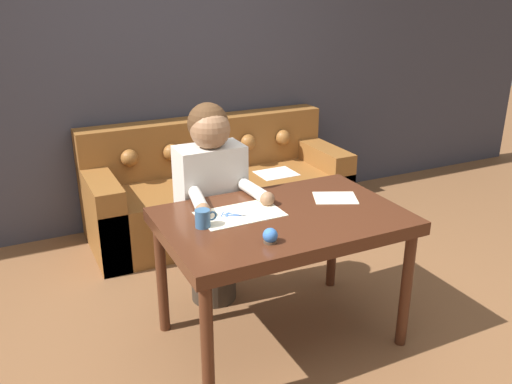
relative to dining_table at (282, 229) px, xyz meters
name	(u,v)px	position (x,y,z in m)	size (l,w,h in m)	color
ground_plane	(267,342)	(-0.09, -0.02, -0.67)	(16.00, 16.00, 0.00)	brown
wall_back	(154,62)	(-0.09, 1.93, 0.63)	(8.00, 0.06, 2.60)	#383842
dining_table	(282,229)	(0.00, 0.00, 0.00)	(1.25, 0.82, 0.75)	#472314
couch	(217,191)	(0.25, 1.52, -0.36)	(2.03, 0.81, 0.86)	brown
person	(212,202)	(-0.19, 0.53, -0.01)	(0.45, 0.57, 1.25)	#33281E
pattern_paper_main	(240,214)	(-0.20, 0.10, 0.08)	(0.44, 0.27, 0.00)	beige
pattern_paper_offcut	(335,198)	(0.38, 0.07, 0.08)	(0.29, 0.27, 0.00)	beige
scissors	(236,215)	(-0.22, 0.09, 0.08)	(0.23, 0.19, 0.01)	silver
mug	(203,218)	(-0.42, 0.04, 0.12)	(0.11, 0.08, 0.09)	#335B84
pin_cushion	(270,236)	(-0.21, -0.26, 0.11)	(0.07, 0.07, 0.07)	#4C3828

